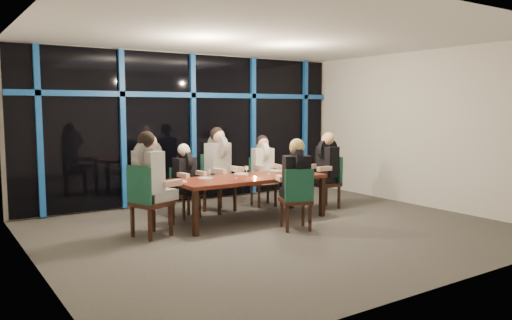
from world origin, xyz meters
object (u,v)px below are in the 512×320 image
object	(u,v)px
diner_far_right	(263,160)
diner_end_left	(150,168)
diner_end_right	(326,159)
water_pitcher	(289,169)
chair_far_right	(262,179)
wine_bottle	(301,167)
chair_near_mid	(297,196)
chair_far_left	(183,189)
diner_near_mid	(296,171)
dining_table	(249,181)
chair_end_right	(329,179)
chair_end_left	(146,198)
diner_far_left	(186,170)
diner_far_mid	(219,157)
chair_far_mid	(216,179)

from	to	relation	value
diner_far_right	diner_end_left	world-z (taller)	diner_end_left
diner_end_right	water_pitcher	xyz separation A→B (m)	(-1.11, -0.31, -0.08)
chair_far_right	wine_bottle	xyz separation A→B (m)	(0.03, -1.18, 0.34)
chair_near_mid	wine_bottle	world-z (taller)	wine_bottle
chair_far_left	water_pitcher	world-z (taller)	water_pitcher
diner_near_mid	chair_far_right	bearing A→B (deg)	-87.20
chair_near_mid	dining_table	bearing A→B (deg)	-55.27
diner_end_right	diner_near_mid	size ratio (longest dim) A/B	1.01
diner_end_left	chair_end_right	bearing A→B (deg)	-105.07
chair_end_left	diner_far_left	distance (m)	1.40
diner_near_mid	chair_end_right	bearing A→B (deg)	-125.80
chair_far_left	diner_far_mid	bearing A→B (deg)	-4.28
chair_far_right	diner_far_mid	distance (m)	1.11
chair_far_mid	wine_bottle	xyz separation A→B (m)	(1.05, -1.19, 0.27)
water_pitcher	diner_far_mid	bearing A→B (deg)	107.97
chair_end_right	water_pitcher	distance (m)	1.27
chair_end_left	diner_near_mid	bearing A→B (deg)	-128.58
dining_table	diner_near_mid	xyz separation A→B (m)	(0.26, -0.93, 0.25)
chair_end_left	wine_bottle	xyz separation A→B (m)	(2.84, -0.08, 0.27)
chair_far_right	chair_end_left	size ratio (longest dim) A/B	0.88
chair_far_left	chair_end_left	world-z (taller)	chair_end_left
diner_far_mid	wine_bottle	distance (m)	1.52
diner_far_right	diner_far_left	bearing A→B (deg)	-165.60
chair_far_left	chair_end_right	size ratio (longest dim) A/B	0.89
chair_near_mid	diner_far_right	distance (m)	2.06
water_pitcher	diner_end_left	bearing A→B (deg)	161.66
diner_far_right	water_pitcher	xyz separation A→B (m)	(-0.24, -1.13, -0.04)
chair_far_left	diner_near_mid	size ratio (longest dim) A/B	0.92
chair_end_left	diner_near_mid	size ratio (longest dim) A/B	1.13
diner_far_right	diner_far_mid	bearing A→B (deg)	-170.37
dining_table	diner_far_left	world-z (taller)	diner_far_left
diner_far_left	dining_table	bearing A→B (deg)	-52.60
diner_end_left	chair_far_mid	bearing A→B (deg)	-75.29
diner_end_right	chair_far_left	bearing A→B (deg)	-105.46
chair_near_mid	diner_end_right	distance (m)	1.94
diner_end_right	chair_far_mid	bearing A→B (deg)	-115.29
chair_end_left	chair_end_right	size ratio (longest dim) A/B	1.09
chair_far_right	wine_bottle	size ratio (longest dim) A/B	3.10
diner_far_left	chair_far_right	bearing A→B (deg)	-2.28
dining_table	diner_end_right	bearing A→B (deg)	2.65
chair_far_left	chair_far_right	size ratio (longest dim) A/B	0.94
diner_end_left	wine_bottle	bearing A→B (deg)	-110.02
dining_table	water_pitcher	bearing A→B (deg)	-18.60
chair_far_right	wine_bottle	bearing A→B (deg)	-78.53
chair_far_right	chair_near_mid	size ratio (longest dim) A/B	0.96
dining_table	chair_far_left	world-z (taller)	chair_far_left
diner_near_mid	water_pitcher	distance (m)	0.82
dining_table	chair_end_left	distance (m)	1.89
wine_bottle	diner_far_mid	bearing A→B (deg)	132.88
chair_near_mid	diner_near_mid	bearing A→B (deg)	-90.00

